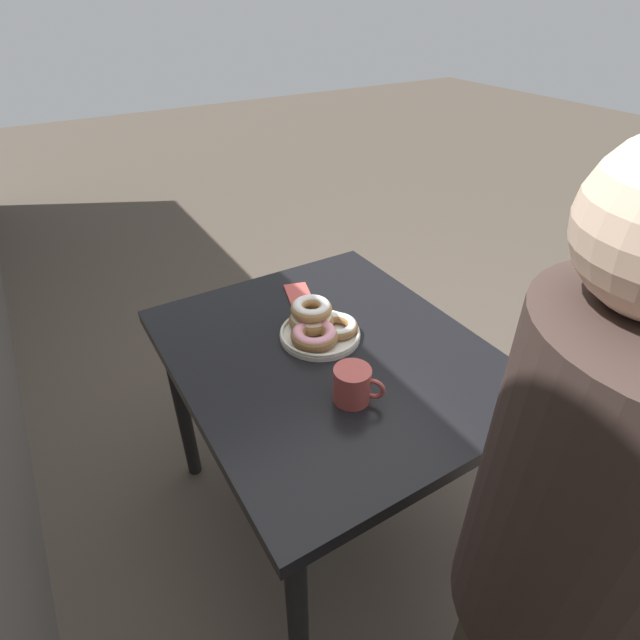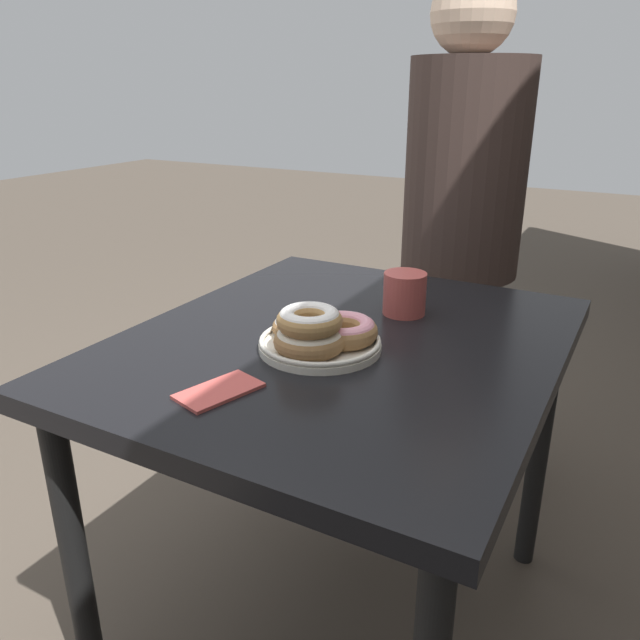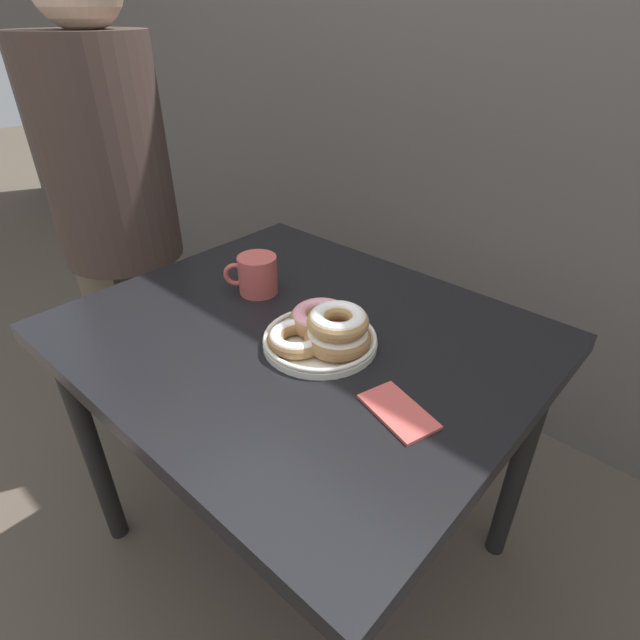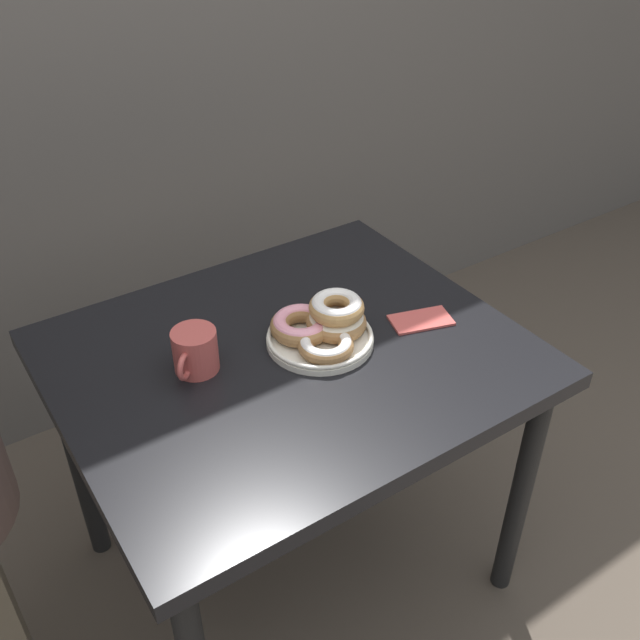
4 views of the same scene
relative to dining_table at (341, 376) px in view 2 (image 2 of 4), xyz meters
name	(u,v)px [view 2 (image 2 of 4)]	position (x,y,z in m)	size (l,w,h in m)	color
ground_plane	(269,588)	(0.00, -0.20, -0.65)	(14.00, 14.00, 0.00)	#4C4238
dining_table	(341,376)	(0.00, 0.00, 0.00)	(0.97, 0.82, 0.74)	black
donut_plate	(319,333)	(0.08, -0.01, 0.12)	(0.25, 0.23, 0.10)	silver
coffee_mug	(404,293)	(-0.19, 0.06, 0.13)	(0.11, 0.11, 0.09)	#B74C47
person_figure	(462,228)	(-0.77, 0.01, 0.16)	(0.36, 0.34, 1.49)	brown
napkin	(219,391)	(0.31, -0.07, 0.09)	(0.15, 0.11, 0.01)	#BC4C47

